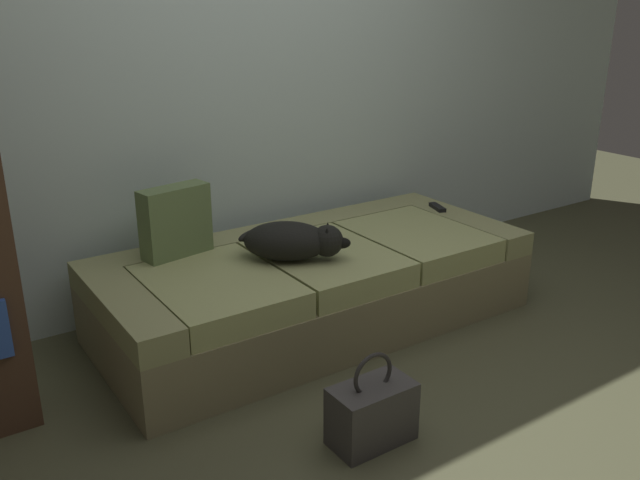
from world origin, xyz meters
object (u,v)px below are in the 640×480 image
Objects in this scene: couch at (314,285)px; dog_dark at (294,241)px; handbag at (373,413)px; tv_remote at (437,207)px; throw_pillow at (176,221)px.

dog_dark reaches higher than couch.
handbag is (-0.38, -0.97, -0.08)m from couch.
throw_pillow is (-1.57, 0.15, 0.16)m from tv_remote.
dog_dark is 0.98m from handbag.
tv_remote is at bearing 7.57° from couch.
dog_dark is at bearing -150.74° from tv_remote.
couch is 0.77m from throw_pillow.
tv_remote is (1.14, 0.22, -0.08)m from dog_dark.
couch is at bearing -24.44° from throw_pillow.
handbag is at bearing -122.48° from tv_remote.
couch is at bearing 27.39° from dog_dark.
couch is 0.37m from dog_dark.
throw_pillow is at bearing 139.34° from dog_dark.
throw_pillow reaches higher than dog_dark.
tv_remote is 0.44× the size of throw_pillow.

